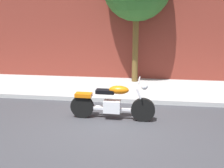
% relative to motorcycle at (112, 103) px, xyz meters
% --- Properties ---
extents(ground_plane, '(60.00, 60.00, 0.00)m').
position_rel_motorcycle_xyz_m(ground_plane, '(0.01, -0.38, -0.44)').
color(ground_plane, '#38383D').
extents(sidewalk, '(19.73, 2.92, 0.14)m').
position_rel_motorcycle_xyz_m(sidewalk, '(0.01, 2.78, -0.37)').
color(sidewalk, '#ADADAD').
rests_on(sidewalk, ground).
extents(motorcycle, '(2.25, 0.70, 1.12)m').
position_rel_motorcycle_xyz_m(motorcycle, '(0.00, 0.00, 0.00)').
color(motorcycle, black).
rests_on(motorcycle, ground).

